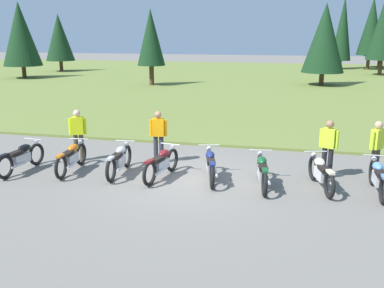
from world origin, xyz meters
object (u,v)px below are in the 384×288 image
(motorcycle_sky_blue, at_px, (378,177))
(motorcycle_maroon, at_px, (162,163))
(rider_in_hivis_vest, at_px, (78,132))
(motorcycle_black, at_px, (21,157))
(motorcycle_cream, at_px, (321,173))
(motorcycle_british_green, at_px, (262,171))
(rider_near_row_end, at_px, (377,146))
(motorcycle_silver, at_px, (119,160))
(rider_checking_bike, at_px, (328,145))
(motorcycle_navy, at_px, (210,165))
(motorcycle_orange, at_px, (72,157))
(rider_with_back_turned, at_px, (158,134))

(motorcycle_sky_blue, bearing_deg, motorcycle_maroon, -179.09)
(rider_in_hivis_vest, bearing_deg, motorcycle_black, -128.64)
(motorcycle_cream, height_order, motorcycle_sky_blue, same)
(motorcycle_british_green, distance_m, rider_near_row_end, 3.41)
(motorcycle_silver, xyz_separation_m, motorcycle_maroon, (1.31, -0.06, 0.00))
(rider_near_row_end, bearing_deg, motorcycle_british_green, -155.05)
(rider_checking_bike, relative_size, rider_in_hivis_vest, 1.00)
(motorcycle_silver, xyz_separation_m, rider_in_hivis_vest, (-1.80, 0.98, 0.51))
(motorcycle_silver, height_order, motorcycle_british_green, same)
(motorcycle_navy, xyz_separation_m, motorcycle_cream, (2.98, 0.00, 0.00))
(motorcycle_maroon, height_order, rider_checking_bike, rider_checking_bike)
(motorcycle_british_green, height_order, rider_checking_bike, rider_checking_bike)
(motorcycle_black, bearing_deg, motorcycle_british_green, 2.46)
(motorcycle_orange, height_order, motorcycle_navy, same)
(motorcycle_black, xyz_separation_m, rider_checking_bike, (8.83, 1.52, 0.51))
(motorcycle_british_green, height_order, rider_in_hivis_vest, rider_in_hivis_vest)
(rider_with_back_turned, bearing_deg, motorcycle_cream, -14.27)
(motorcycle_black, height_order, motorcycle_orange, same)
(motorcycle_orange, distance_m, motorcycle_maroon, 2.79)
(rider_near_row_end, bearing_deg, motorcycle_cream, -142.03)
(motorcycle_british_green, bearing_deg, rider_checking_bike, 34.88)
(motorcycle_british_green, xyz_separation_m, rider_in_hivis_vest, (-5.95, 1.12, 0.51))
(rider_checking_bike, height_order, rider_in_hivis_vest, same)
(motorcycle_british_green, bearing_deg, motorcycle_navy, 171.07)
(motorcycle_black, height_order, motorcycle_maroon, same)
(motorcycle_black, relative_size, motorcycle_british_green, 1.01)
(motorcycle_british_green, xyz_separation_m, rider_with_back_turned, (-3.37, 1.48, 0.51))
(motorcycle_cream, distance_m, motorcycle_sky_blue, 1.41)
(motorcycle_maroon, height_order, motorcycle_navy, same)
(rider_checking_bike, bearing_deg, motorcycle_british_green, -145.12)
(rider_with_back_turned, bearing_deg, motorcycle_black, -154.41)
(motorcycle_sky_blue, bearing_deg, rider_in_hivis_vest, 173.90)
(motorcycle_orange, height_order, motorcycle_sky_blue, same)
(motorcycle_orange, height_order, rider_near_row_end, rider_near_row_end)
(motorcycle_cream, bearing_deg, motorcycle_british_green, -171.44)
(motorcycle_navy, height_order, motorcycle_british_green, same)
(motorcycle_black, distance_m, rider_with_back_turned, 4.15)
(motorcycle_maroon, xyz_separation_m, rider_near_row_end, (5.89, 1.35, 0.51))
(motorcycle_maroon, height_order, motorcycle_cream, same)
(motorcycle_orange, xyz_separation_m, rider_in_hivis_vest, (-0.32, 1.08, 0.51))
(motorcycle_maroon, bearing_deg, motorcycle_black, -174.90)
(rider_near_row_end, height_order, rider_with_back_turned, same)
(motorcycle_orange, bearing_deg, rider_checking_bike, 9.11)
(motorcycle_black, relative_size, rider_near_row_end, 1.26)
(motorcycle_navy, height_order, motorcycle_cream, same)
(motorcycle_sky_blue, bearing_deg, motorcycle_black, -177.31)
(motorcycle_navy, bearing_deg, motorcycle_orange, -177.34)
(motorcycle_silver, height_order, rider_checking_bike, rider_checking_bike)
(motorcycle_silver, xyz_separation_m, rider_with_back_turned, (0.78, 1.34, 0.51))
(motorcycle_maroon, bearing_deg, motorcycle_british_green, -1.50)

